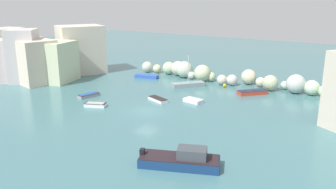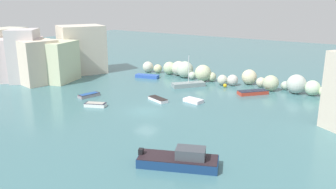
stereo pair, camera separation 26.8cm
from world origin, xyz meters
name	(u,v)px [view 1 (the left image)]	position (x,y,z in m)	size (l,w,h in m)	color
cove_water	(146,111)	(0.00, 0.00, 0.00)	(160.00, 160.00, 0.00)	#437378
cliff_headland_left	(40,56)	(-25.54, 4.42, 3.72)	(17.62, 18.99, 8.37)	beige
rock_breakwater	(231,77)	(2.59, 18.24, 1.17)	(33.55, 4.72, 2.78)	beige
channel_buoy	(225,85)	(2.80, 15.73, 0.28)	(0.57, 0.57, 0.57)	gold
moored_boat_0	(193,100)	(2.76, 6.35, 0.23)	(2.63, 1.72, 0.45)	white
moored_boat_1	(188,84)	(-1.99, 12.99, 0.34)	(4.27, 4.93, 4.76)	gray
moored_boat_2	(147,76)	(-10.87, 14.24, 0.27)	(4.13, 2.27, 0.54)	blue
moored_boat_3	(158,99)	(-1.37, 4.26, 0.21)	(3.26, 2.07, 0.42)	white
moored_boat_4	(95,105)	(-6.33, -2.09, 0.25)	(2.82, 2.11, 0.48)	white
moored_boat_5	(252,92)	(7.68, 14.36, 0.27)	(3.80, 4.12, 0.55)	#BE3B2A
moored_boat_6	(182,160)	(10.82, -9.45, 0.57)	(6.67, 4.47, 1.64)	navy
moored_boat_7	(89,95)	(-10.27, 0.53, 0.23)	(1.63, 3.09, 0.44)	gray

